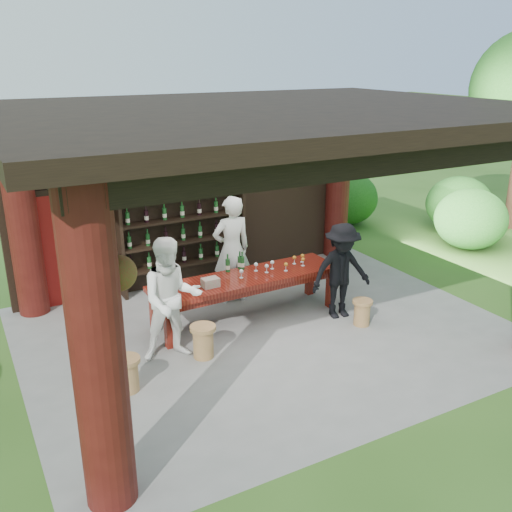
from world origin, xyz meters
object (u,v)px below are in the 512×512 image
host (232,250)px  napkin_basket (210,282)px  stool_near_right (362,312)px  guest_man (341,271)px  stool_near_left (203,341)px  wine_shelf (183,231)px  stool_far_left (127,373)px  guest_woman (171,299)px  tasting_table (246,283)px

host → napkin_basket: (-0.81, -0.89, -0.14)m
stool_near_right → guest_man: (-0.12, 0.44, 0.58)m
stool_near_left → host: host is taller
wine_shelf → stool_far_left: wine_shelf is taller
stool_near_right → guest_woman: 3.17m
stool_far_left → host: (2.49, 1.96, 0.70)m
host → stool_near_left: bearing=53.4°
wine_shelf → host: 1.19m
guest_man → stool_near_left: bearing=-168.1°
stool_near_left → napkin_basket: size_ratio=1.91×
guest_man → host: bearing=139.8°
stool_far_left → guest_woman: bearing=33.5°
stool_far_left → guest_woman: size_ratio=0.27×
tasting_table → guest_man: 1.57m
wine_shelf → guest_man: bearing=-55.1°
host → napkin_basket: size_ratio=7.38×
stool_near_right → host: size_ratio=0.22×
stool_near_left → guest_man: guest_man is taller
stool_far_left → guest_man: guest_man is taller
stool_far_left → guest_man: size_ratio=0.30×
napkin_basket → host: bearing=47.8°
stool_near_left → guest_woman: size_ratio=0.27×
napkin_basket → stool_far_left: bearing=-147.5°
wine_shelf → guest_man: wine_shelf is taller
stool_near_right → napkin_basket: (-2.23, 1.00, 0.59)m
stool_near_left → guest_woman: guest_woman is taller
wine_shelf → stool_near_right: (1.89, -2.97, -0.85)m
host → guest_woman: host is taller
stool_near_right → host: 2.47m
host → wine_shelf: bearing=-65.3°
stool_near_left → guest_man: 2.63m
wine_shelf → guest_woman: 2.75m
guest_woman → stool_near_left: bearing=-21.7°
stool_far_left → tasting_table: bearing=26.7°
wine_shelf → tasting_table: bearing=-79.1°
napkin_basket → tasting_table: bearing=10.4°
wine_shelf → stool_near_right: bearing=-57.6°
wine_shelf → host: size_ratio=1.27×
wine_shelf → stool_near_right: wine_shelf is taller
tasting_table → stool_near_right: tasting_table is taller
stool_near_left → stool_far_left: 1.27m
stool_near_right → guest_man: 0.74m
stool_near_left → napkin_basket: (0.46, 0.73, 0.56)m
host → guest_woman: 2.15m
tasting_table → guest_woman: bearing=-157.5°
napkin_basket → wine_shelf: bearing=80.2°
tasting_table → napkin_basket: 0.73m
stool_far_left → guest_woman: (0.86, 0.57, 0.65)m
stool_near_right → guest_man: size_ratio=0.27×
stool_near_left → napkin_basket: napkin_basket is taller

